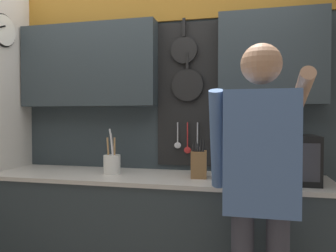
{
  "coord_description": "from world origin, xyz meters",
  "views": [
    {
      "loc": [
        0.67,
        -2.32,
        1.36
      ],
      "look_at": [
        0.06,
        0.19,
        1.29
      ],
      "focal_mm": 35.0,
      "sensor_mm": 36.0,
      "label": 1
    }
  ],
  "objects": [
    {
      "name": "utensil_crock",
      "position": [
        -0.33,
        -0.0,
        1.01
      ],
      "size": [
        0.13,
        0.13,
        0.34
      ],
      "color": "white",
      "rests_on": "base_cabinet_counter"
    },
    {
      "name": "person",
      "position": [
        0.74,
        -0.53,
        1.05
      ],
      "size": [
        0.54,
        0.66,
        1.74
      ],
      "color": "#383842",
      "rests_on": "ground_plane"
    },
    {
      "name": "microwave",
      "position": [
        0.87,
        -0.0,
        1.09
      ],
      "size": [
        0.5,
        0.4,
        0.31
      ],
      "color": "black",
      "rests_on": "base_cabinet_counter"
    },
    {
      "name": "knife_block",
      "position": [
        0.34,
        -0.0,
        1.03
      ],
      "size": [
        0.13,
        0.16,
        0.27
      ],
      "color": "brown",
      "rests_on": "base_cabinet_counter"
    },
    {
      "name": "base_cabinet_counter",
      "position": [
        0.0,
        -0.0,
        0.46
      ],
      "size": [
        2.49,
        0.62,
        0.93
      ],
      "color": "#2D383D",
      "rests_on": "ground_plane"
    },
    {
      "name": "back_wall_unit",
      "position": [
        -0.02,
        0.27,
        1.51
      ],
      "size": [
        3.06,
        0.2,
        2.49
      ],
      "color": "#2D383D",
      "rests_on": "ground_plane"
    }
  ]
}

